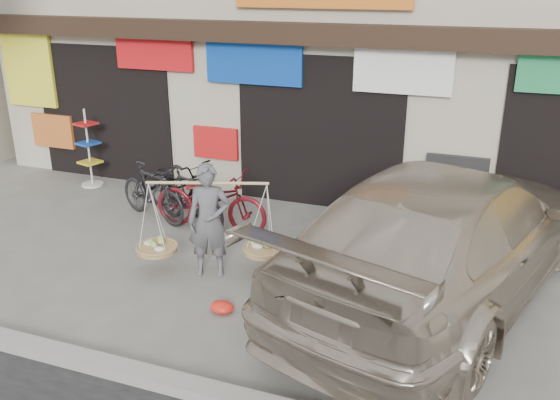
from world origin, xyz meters
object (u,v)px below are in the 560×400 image
at_px(suv, 446,233).
at_px(display_rack, 89,155).
at_px(bike_1, 190,197).
at_px(bike_0, 177,186).
at_px(bike_2, 210,200).
at_px(bike_3, 152,192).
at_px(street_vendor, 209,225).

relative_size(suv, display_rack, 4.17).
xyz_separation_m(bike_1, suv, (4.21, -0.91, 0.38)).
xyz_separation_m(bike_0, bike_1, (0.48, -0.41, -0.01)).
xyz_separation_m(bike_2, bike_3, (-1.15, 0.07, -0.02)).
relative_size(street_vendor, suv, 0.30).
bearing_deg(street_vendor, display_rack, 127.98).
xyz_separation_m(suv, display_rack, (-7.04, 2.00, -0.25)).
distance_m(bike_2, display_rack, 3.45).
bearing_deg(suv, street_vendor, 27.76).
height_order(bike_0, bike_2, bike_2).
relative_size(bike_0, bike_2, 0.97).
height_order(street_vendor, display_rack, street_vendor).
bearing_deg(bike_2, bike_3, 85.58).
height_order(bike_1, display_rack, display_rack).
distance_m(bike_0, bike_2, 1.02).
distance_m(bike_0, bike_1, 0.63).
bearing_deg(bike_1, bike_0, 70.97).
bearing_deg(street_vendor, bike_1, 108.25).
xyz_separation_m(bike_0, bike_2, (0.90, -0.48, 0.02)).
height_order(street_vendor, bike_0, street_vendor).
height_order(bike_2, bike_3, bike_2).
bearing_deg(bike_1, street_vendor, -121.49).
relative_size(bike_0, bike_1, 1.16).
xyz_separation_m(bike_1, display_rack, (-2.83, 1.09, 0.13)).
bearing_deg(suv, bike_3, 6.86).
height_order(bike_2, suv, suv).
bearing_deg(suv, bike_2, 4.82).
bearing_deg(bike_0, bike_3, 167.05).
bearing_deg(bike_2, display_rack, 69.47).
xyz_separation_m(bike_0, suv, (4.69, -1.32, 0.37)).
bearing_deg(bike_1, bike_3, 111.29).
bearing_deg(bike_2, suv, -103.35).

